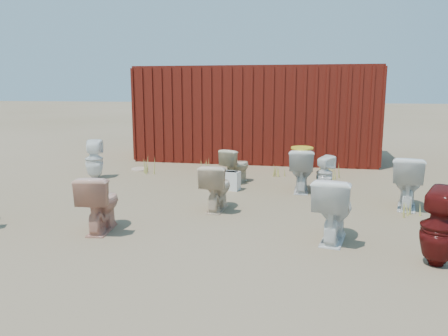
% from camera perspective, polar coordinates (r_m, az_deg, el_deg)
% --- Properties ---
extents(ground, '(100.00, 100.00, 0.00)m').
position_cam_1_polar(ground, '(6.84, -0.97, -5.43)').
color(ground, brown).
rests_on(ground, ground).
extents(shipping_container, '(6.00, 2.40, 2.40)m').
position_cam_1_polar(shipping_container, '(11.73, 4.37, 7.13)').
color(shipping_container, '#4A160C').
rests_on(shipping_container, ground).
extents(toilet_front_pink, '(0.52, 0.79, 0.76)m').
position_cam_1_polar(toilet_front_pink, '(5.98, -15.88, -4.38)').
color(toilet_front_pink, tan).
rests_on(toilet_front_pink, ground).
extents(toilet_front_c, '(0.59, 0.86, 0.81)m').
position_cam_1_polar(toilet_front_c, '(5.55, 14.10, -5.19)').
color(toilet_front_c, white).
rests_on(toilet_front_c, ground).
extents(toilet_front_maroon, '(0.54, 0.54, 0.85)m').
position_cam_1_polar(toilet_front_maroon, '(5.16, 26.31, -6.92)').
color(toilet_front_maroon, '#520F0E').
rests_on(toilet_front_maroon, ground).
extents(toilet_front_e, '(0.62, 0.89, 0.83)m').
position_cam_1_polar(toilet_front_e, '(7.43, 22.85, -1.70)').
color(toilet_front_e, white).
rests_on(toilet_front_e, ground).
extents(toilet_back_a, '(0.46, 0.47, 0.81)m').
position_cam_1_polar(toilet_back_a, '(9.45, -16.59, 1.08)').
color(toilet_back_a, white).
rests_on(toilet_back_a, ground).
extents(toilet_back_beige_left, '(0.44, 0.73, 0.73)m').
position_cam_1_polar(toilet_back_beige_left, '(6.74, -0.98, -2.49)').
color(toilet_back_beige_left, beige).
rests_on(toilet_back_beige_left, ground).
extents(toilet_back_beige_right, '(0.64, 0.77, 0.68)m').
position_cam_1_polar(toilet_back_beige_right, '(8.69, 1.56, 0.30)').
color(toilet_back_beige_right, beige).
rests_on(toilet_back_beige_right, ground).
extents(toilet_back_yellowlid, '(0.44, 0.77, 0.79)m').
position_cam_1_polar(toilet_back_yellowlid, '(8.06, 10.07, -0.27)').
color(toilet_back_yellowlid, silver).
rests_on(toilet_back_yellowlid, ground).
extents(toilet_back_e, '(0.42, 0.42, 0.65)m').
position_cam_1_polar(toilet_back_e, '(8.22, 12.98, -0.66)').
color(toilet_back_e, white).
rests_on(toilet_back_e, ground).
extents(yellow_lid, '(0.40, 0.50, 0.02)m').
position_cam_1_polar(yellow_lid, '(8.00, 10.16, 2.60)').
color(yellow_lid, gold).
rests_on(yellow_lid, toilet_back_yellowlid).
extents(loose_tank, '(0.53, 0.31, 0.35)m').
position_cam_1_polar(loose_tank, '(8.11, 0.33, -1.62)').
color(loose_tank, silver).
rests_on(loose_tank, ground).
extents(loose_lid_near, '(0.51, 0.59, 0.02)m').
position_cam_1_polar(loose_lid_near, '(10.32, -10.95, -0.13)').
color(loose_lid_near, '#C5AA8F').
rests_on(loose_lid_near, ground).
extents(loose_lid_far, '(0.41, 0.50, 0.02)m').
position_cam_1_polar(loose_lid_far, '(9.59, -1.73, -0.74)').
color(loose_lid_far, '#CAB992').
rests_on(loose_lid_far, ground).
extents(weed_clump_a, '(0.36, 0.36, 0.34)m').
position_cam_1_polar(weed_clump_a, '(9.84, -9.84, 0.33)').
color(weed_clump_a, '#9E983F').
rests_on(weed_clump_a, ground).
extents(weed_clump_b, '(0.32, 0.32, 0.24)m').
position_cam_1_polar(weed_clump_b, '(9.49, 7.11, -0.28)').
color(weed_clump_b, '#9E983F').
rests_on(weed_clump_b, ground).
extents(weed_clump_c, '(0.36, 0.36, 0.32)m').
position_cam_1_polar(weed_clump_c, '(9.28, 13.83, -0.50)').
color(weed_clump_c, '#9E983F').
rests_on(weed_clump_c, ground).
extents(weed_clump_d, '(0.30, 0.30, 0.28)m').
position_cam_1_polar(weed_clump_d, '(9.91, -2.92, 0.37)').
color(weed_clump_d, '#9E983F').
rests_on(weed_clump_d, ground).
extents(weed_clump_e, '(0.34, 0.34, 0.31)m').
position_cam_1_polar(weed_clump_e, '(10.08, 13.17, 0.37)').
color(weed_clump_e, '#9E983F').
rests_on(weed_clump_e, ground).
extents(weed_clump_f, '(0.28, 0.28, 0.25)m').
position_cam_1_polar(weed_clump_f, '(6.98, 23.32, -4.92)').
color(weed_clump_f, '#9E983F').
rests_on(weed_clump_f, ground).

